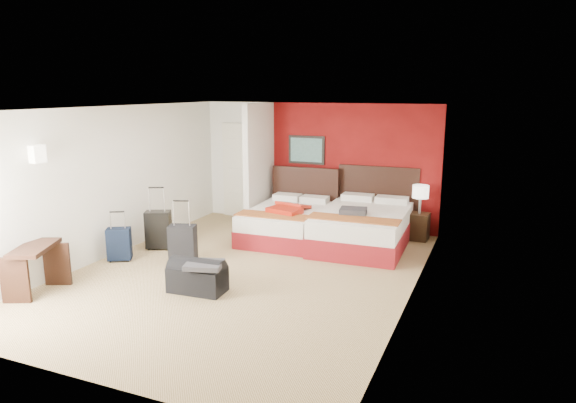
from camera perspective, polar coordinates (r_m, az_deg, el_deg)
The scene contains 17 objects.
ground at distance 8.00m, azimuth -4.81°, elevation -7.92°, with size 6.50×6.50×0.00m, color tan.
room_walls at distance 9.56m, azimuth -8.52°, elevation 3.13°, with size 5.02×6.52×2.50m.
red_accent_panel at distance 10.36m, azimuth 7.07°, elevation 3.85°, with size 3.50×0.04×2.50m, color maroon.
partition_wall at distance 10.40m, azimuth -3.21°, elevation 3.95°, with size 0.12×1.20×2.50m, color silver.
entry_door at distance 11.29m, azimuth -5.33°, elevation 3.43°, with size 0.82×0.06×2.05m, color silver.
bed_left at distance 9.67m, azimuth -0.21°, elevation -2.50°, with size 1.33×1.91×0.57m, color white.
bed_right at distance 9.30m, azimuth 8.28°, elevation -3.00°, with size 1.51×2.16×0.65m, color silver.
red_suitcase_open at distance 9.46m, azimuth 0.11°, elevation -0.74°, with size 0.59×0.81×0.10m, color red.
jacket_bundle at distance 8.95m, azimuth 7.25°, elevation -1.09°, with size 0.45×0.36×0.11m, color #3B3B40.
nightstand at distance 9.93m, azimuth 14.29°, elevation -2.71°, with size 0.36×0.36×0.50m, color black.
table_lamp at distance 9.81m, azimuth 14.45°, elevation 0.22°, with size 0.30×0.30×0.53m, color beige.
suitcase_black at distance 9.35m, azimuth -14.17°, elevation -3.17°, with size 0.43×0.27×0.65m, color black.
suitcase_charcoal at distance 8.43m, azimuth -11.58°, elevation -4.85°, with size 0.42×0.26×0.62m, color black.
suitcase_navy at distance 8.89m, azimuth -18.21°, elevation -4.66°, with size 0.37×0.23×0.52m, color black.
duffel_bag at distance 7.34m, azimuth -10.02°, elevation -8.36°, with size 0.78×0.41×0.39m, color black.
jacket_draped at distance 7.14m, azimuth -9.28°, elevation -6.95°, with size 0.49×0.42×0.07m, color #38373D.
desk at distance 7.90m, azimuth -26.10°, elevation -6.82°, with size 0.41×0.82×0.69m, color black.
Camera 1 is at (3.50, -6.64, 2.77)m, focal length 32.05 mm.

